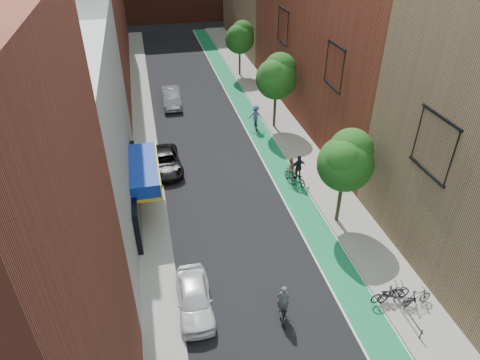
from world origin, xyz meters
TOP-DOWN VIEW (x-y plane):
  - bike_lane at (4.00, 26.00)m, footprint 2.00×68.00m
  - sidewalk_left at (-6.00, 26.00)m, footprint 2.00×68.00m
  - sidewalk_right at (6.50, 26.00)m, footprint 3.00×68.00m
  - building_left_white at (-11.00, 14.00)m, footprint 8.00×20.00m
  - tree_near at (5.65, 10.02)m, footprint 3.40×3.36m
  - tree_mid at (5.65, 24.02)m, footprint 3.55×3.53m
  - tree_far at (5.65, 38.02)m, footprint 3.30×3.25m
  - parked_car_white at (-4.29, 5.09)m, footprint 1.84×4.35m
  - parked_car_black at (-4.60, 18.93)m, footprint 2.49×5.03m
  - parked_car_silver at (-3.00, 31.19)m, footprint 1.85×4.99m
  - cyclist_lead at (-0.10, 3.56)m, footprint 0.97×1.92m
  - cyclist_lane_near at (4.16, 15.23)m, footprint 0.89×1.63m
  - cyclist_lane_mid at (4.70, 14.90)m, footprint 1.17×1.99m
  - cyclist_lane_far at (3.89, 24.14)m, footprint 1.31×1.61m
  - parked_bike_near at (5.73, 3.22)m, footprint 1.91×0.79m
  - parked_bike_mid at (6.72, 2.69)m, footprint 1.72×0.60m
  - parked_bike_far at (5.40, 3.26)m, footprint 1.93×0.79m

SIDE VIEW (x-z plane):
  - bike_lane at x=4.00m, z-range 0.00..0.01m
  - sidewalk_left at x=-6.00m, z-range 0.00..0.15m
  - sidewalk_right at x=6.50m, z-range 0.00..0.15m
  - parked_bike_near at x=5.73m, z-range 0.15..1.13m
  - parked_bike_far at x=5.40m, z-range 0.15..1.14m
  - parked_bike_mid at x=6.72m, z-range 0.15..1.16m
  - cyclist_lead at x=-0.10m, z-range -0.35..1.72m
  - parked_car_black at x=-4.60m, z-range 0.00..1.37m
  - parked_car_white at x=-4.29m, z-range 0.00..1.47m
  - parked_car_silver at x=-3.00m, z-range 0.00..1.63m
  - cyclist_lane_mid at x=4.70m, z-range -0.28..1.96m
  - cyclist_lane_near at x=4.16m, z-range -0.14..1.82m
  - cyclist_lane_far at x=3.89m, z-range -0.06..2.18m
  - tree_far at x=5.65m, z-range 1.40..7.60m
  - tree_near at x=5.65m, z-range 1.45..7.87m
  - tree_mid at x=5.65m, z-range 1.52..8.26m
  - building_left_white at x=-11.00m, z-range 0.00..12.00m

